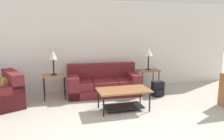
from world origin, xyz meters
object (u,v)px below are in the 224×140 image
object	(u,v)px
side_table_right	(148,72)
table_lamp_left	(53,56)
table_lamp_right	(149,53)
backpack	(158,89)
coffee_table	(123,95)
couch	(103,83)
armchair	(1,94)
side_table_left	(54,77)

from	to	relation	value
side_table_right	table_lamp_left	bearing A→B (deg)	180.00
table_lamp_right	backpack	size ratio (longest dim) A/B	1.54
coffee_table	table_lamp_right	distance (m)	1.89
table_lamp_left	table_lamp_right	xyz separation A→B (m)	(2.64, 0.00, 0.00)
couch	table_lamp_right	bearing A→B (deg)	-3.31
armchair	backpack	world-z (taller)	armchair
couch	side_table_left	size ratio (longest dim) A/B	3.17
coffee_table	backpack	size ratio (longest dim) A/B	2.84
couch	side_table_right	bearing A→B (deg)	-3.31
coffee_table	side_table_right	distance (m)	1.74
couch	side_table_left	distance (m)	1.35
armchair	backpack	bearing A→B (deg)	-3.89
armchair	table_lamp_right	xyz separation A→B (m)	(3.85, 0.27, 0.84)
couch	side_table_right	world-z (taller)	couch
side_table_left	coffee_table	bearing A→B (deg)	-40.77
couch	coffee_table	size ratio (longest dim) A/B	1.73
coffee_table	side_table_left	xyz separation A→B (m)	(-1.47, 1.27, 0.21)
side_table_left	armchair	bearing A→B (deg)	-167.30
couch	backpack	distance (m)	1.50
coffee_table	table_lamp_left	xyz separation A→B (m)	(-1.47, 1.27, 0.77)
armchair	side_table_right	xyz separation A→B (m)	(3.85, 0.27, 0.27)
side_table_left	table_lamp_right	distance (m)	2.70
side_table_right	backpack	size ratio (longest dim) A/B	1.55
armchair	table_lamp_right	distance (m)	3.95
coffee_table	side_table_right	size ratio (longest dim) A/B	1.83
side_table_right	armchair	bearing A→B (deg)	-175.95
table_lamp_left	side_table_right	bearing A→B (deg)	0.00
coffee_table	table_lamp_left	world-z (taller)	table_lamp_left
coffee_table	table_lamp_right	size ratio (longest dim) A/B	1.84
couch	armchair	xyz separation A→B (m)	(-2.53, -0.35, -0.00)
coffee_table	side_table_left	world-z (taller)	side_table_left
side_table_left	table_lamp_left	xyz separation A→B (m)	(0.00, 0.00, 0.56)
couch	table_lamp_left	distance (m)	1.57
couch	coffee_table	xyz separation A→B (m)	(0.14, -1.34, 0.06)
coffee_table	table_lamp_left	size ratio (longest dim) A/B	1.84
side_table_right	table_lamp_left	distance (m)	2.70
couch	table_lamp_right	size ratio (longest dim) A/B	3.19
couch	table_lamp_left	world-z (taller)	table_lamp_left
side_table_right	table_lamp_right	world-z (taller)	table_lamp_right
coffee_table	backpack	xyz separation A→B (m)	(1.22, 0.73, -0.15)
couch	backpack	bearing A→B (deg)	-24.20
armchair	table_lamp_left	xyz separation A→B (m)	(1.21, 0.27, 0.84)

